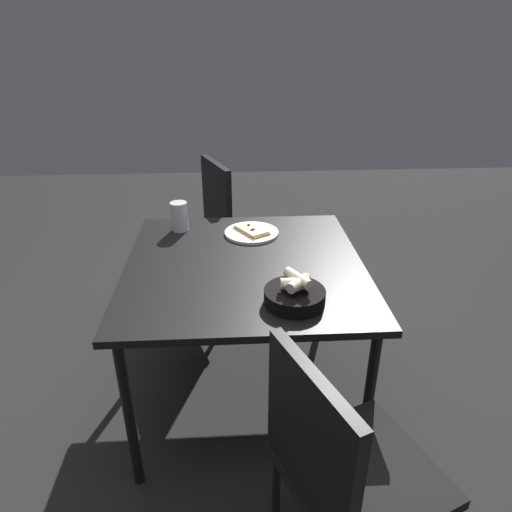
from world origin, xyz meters
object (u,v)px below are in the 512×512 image
Objects in this scene: beer_glass at (179,218)px; chair_near at (201,232)px; bread_basket at (295,295)px; dining_table at (244,275)px; pizza_plate at (252,232)px; chair_far at (340,464)px.

chair_near is (-0.47, 0.07, -0.28)m from beer_glass.
bread_basket is 0.24× the size of chair_near.
dining_table is 0.50m from beer_glass.
beer_glass is at bearing -8.54° from chair_near.
chair_near is at bearing -152.36° from pizza_plate.
bread_basket is (0.34, 0.17, 0.10)m from dining_table.
dining_table is 7.31× the size of beer_glass.
beer_glass is (-0.38, -0.31, 0.13)m from dining_table.
pizza_plate is 0.66m from chair_near.
pizza_plate is (-0.31, 0.05, 0.07)m from dining_table.
dining_table is at bearing -163.63° from chair_far.
chair_near reaches higher than pizza_plate.
chair_near is 1.77m from chair_far.
pizza_plate is 1.18× the size of bread_basket.
chair_near is at bearing -160.93° from bread_basket.
bread_basket reaches higher than pizza_plate.
bread_basket is at bearing 27.08° from dining_table.
chair_far is (1.70, 0.49, -0.02)m from chair_near.
chair_far is (1.15, 0.20, -0.25)m from pizza_plate.
beer_glass is 1.38m from chair_far.
dining_table is 4.71× the size of bread_basket.
beer_glass is (-0.72, -0.48, 0.03)m from bread_basket.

